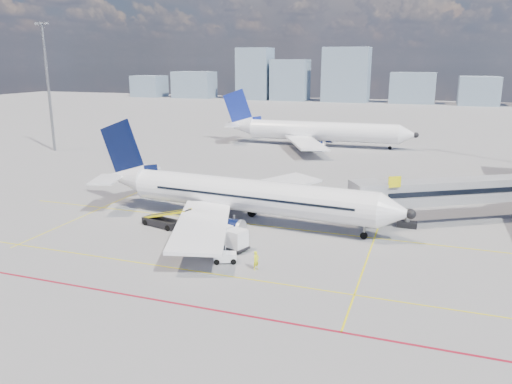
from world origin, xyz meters
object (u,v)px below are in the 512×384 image
main_aircraft (238,195)px  belt_loader (162,221)px  ramp_worker (256,260)px  cargo_dolly (229,237)px  baggage_tug (224,255)px  second_aircraft (314,131)px

main_aircraft → belt_loader: 9.00m
ramp_worker → cargo_dolly: bearing=70.9°
baggage_tug → cargo_dolly: 3.52m
second_aircraft → main_aircraft: bearing=-87.9°
main_aircraft → ramp_worker: (6.59, -12.33, -2.35)m
belt_loader → ramp_worker: belt_loader is taller
baggage_tug → main_aircraft: bearing=82.2°
baggage_tug → ramp_worker: ramp_worker is taller
cargo_dolly → second_aircraft: bearing=115.2°
belt_loader → cargo_dolly: bearing=-6.9°
main_aircraft → ramp_worker: size_ratio=22.32×
cargo_dolly → ramp_worker: cargo_dolly is taller
baggage_tug → ramp_worker: bearing=-32.6°
second_aircraft → baggage_tug: second_aircraft is taller
baggage_tug → ramp_worker: 3.42m
second_aircraft → ramp_worker: size_ratio=24.81×
main_aircraft → ramp_worker: 14.18m
second_aircraft → cargo_dolly: size_ratio=10.02×
belt_loader → ramp_worker: bearing=-14.6°
second_aircraft → cargo_dolly: (6.18, -63.86, -2.03)m
second_aircraft → cargo_dolly: 64.19m
main_aircraft → belt_loader: main_aircraft is taller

